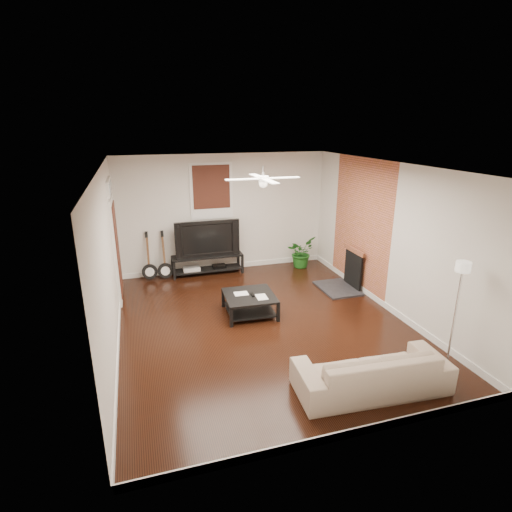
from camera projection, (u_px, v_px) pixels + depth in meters
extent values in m
cube|color=black|center=(262.00, 322.00, 7.34)|extent=(5.00, 6.00, 0.01)
cube|color=white|center=(263.00, 166.00, 6.47)|extent=(5.00, 6.00, 0.01)
cube|color=silver|center=(224.00, 213.00, 9.63)|extent=(5.00, 0.01, 2.80)
cube|color=silver|center=(351.00, 331.00, 4.18)|extent=(5.00, 0.01, 2.80)
cube|color=silver|center=(109.00, 263.00, 6.21)|extent=(0.01, 6.00, 2.80)
cube|color=silver|center=(389.00, 238.00, 7.59)|extent=(0.01, 6.00, 2.80)
cube|color=#B5633A|center=(360.00, 226.00, 8.50)|extent=(0.02, 2.20, 2.80)
cube|color=black|center=(345.00, 269.00, 8.71)|extent=(0.80, 1.10, 0.92)
cube|color=#35150E|center=(211.00, 191.00, 9.35)|extent=(1.00, 0.06, 1.30)
cube|color=white|center=(116.00, 240.00, 8.00)|extent=(0.08, 1.00, 2.50)
cube|color=black|center=(208.00, 264.00, 9.66)|extent=(1.68, 0.45, 0.47)
imported|color=black|center=(206.00, 237.00, 9.47)|extent=(1.50, 0.20, 0.87)
cube|color=black|center=(250.00, 304.00, 7.63)|extent=(0.97, 0.97, 0.39)
imported|color=tan|center=(372.00, 370.00, 5.41)|extent=(2.11, 0.94, 0.60)
imported|color=#1C5B1A|center=(301.00, 252.00, 10.08)|extent=(0.91, 0.90, 0.77)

